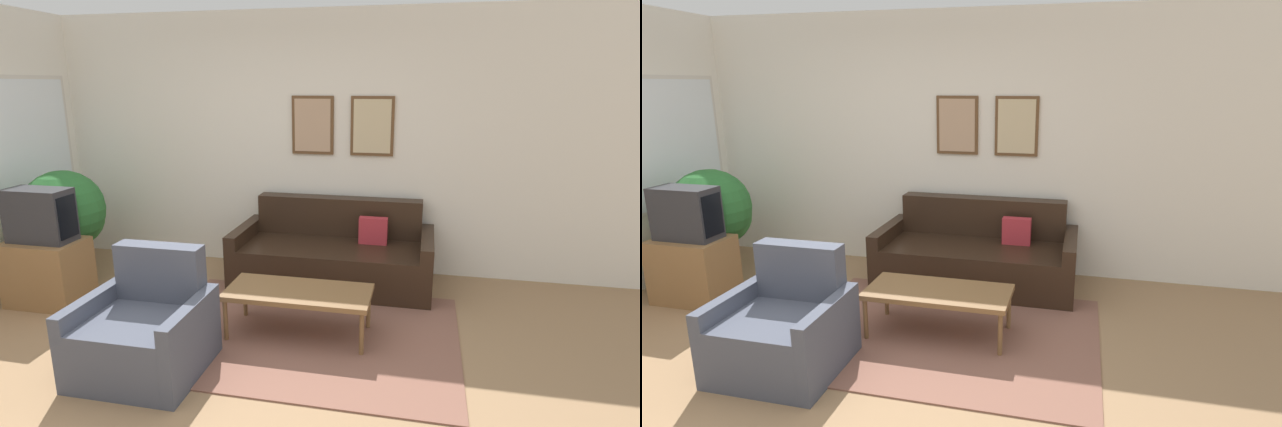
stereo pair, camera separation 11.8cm
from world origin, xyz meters
TOP-DOWN VIEW (x-y plane):
  - ground_plane at (0.00, 0.00)m, footprint 16.00×16.00m
  - area_rug at (0.59, 0.88)m, footprint 2.46×1.82m
  - wall_back at (0.01, 2.48)m, footprint 8.00×0.09m
  - couch at (0.63, 2.01)m, footprint 1.95×0.90m
  - coffee_table at (0.56, 0.86)m, footprint 1.15×0.52m
  - tv_stand at (-1.84, 0.98)m, footprint 0.67×0.45m
  - tv at (-1.84, 0.98)m, footprint 0.57×0.28m
  - armchair at (-0.37, 0.16)m, footprint 0.83×0.76m
  - potted_plant_tall at (-1.94, 1.39)m, footprint 0.77×0.77m
  - potted_plant_by_window at (-2.14, 1.76)m, footprint 0.62×0.62m

SIDE VIEW (x-z plane):
  - ground_plane at x=0.00m, z-range 0.00..0.00m
  - area_rug at x=0.59m, z-range 0.00..0.01m
  - armchair at x=-0.37m, z-range -0.14..0.70m
  - couch at x=0.63m, z-range -0.13..0.69m
  - tv_stand at x=-1.84m, z-range 0.00..0.60m
  - coffee_table at x=0.56m, z-range 0.16..0.55m
  - potted_plant_by_window at x=-2.14m, z-range 0.12..1.02m
  - potted_plant_tall at x=-1.94m, z-range 0.18..1.34m
  - tv at x=-1.84m, z-range 0.60..1.08m
  - wall_back at x=0.01m, z-range 0.00..2.70m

